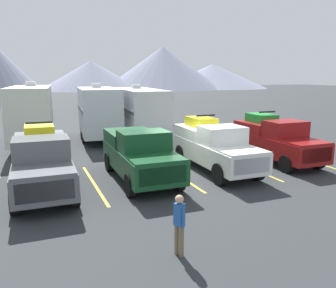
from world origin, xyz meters
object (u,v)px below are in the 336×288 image
camper_trailer_c (140,110)px  person_a (179,221)px  pickup_truck_b (139,153)px  pickup_truck_d (275,139)px  camper_trailer_b (99,111)px  camper_trailer_a (32,113)px  pickup_truck_c (214,145)px  pickup_truck_a (42,160)px

camper_trailer_c → person_a: bearing=-104.5°
pickup_truck_b → pickup_truck_d: pickup_truck_d is taller
camper_trailer_b → camper_trailer_a: bearing=-175.4°
pickup_truck_b → camper_trailer_a: size_ratio=0.66×
pickup_truck_c → pickup_truck_d: size_ratio=1.07×
pickup_truck_b → person_a: bearing=-99.2°
pickup_truck_a → camper_trailer_a: camper_trailer_a is taller
camper_trailer_c → pickup_truck_b: bearing=-107.9°
camper_trailer_a → camper_trailer_c: bearing=2.5°
pickup_truck_a → pickup_truck_d: bearing=1.7°
camper_trailer_a → camper_trailer_b: camper_trailer_a is taller
pickup_truck_a → person_a: pickup_truck_a is taller
camper_trailer_b → person_a: (-1.23, -16.08, -1.12)m
pickup_truck_b → person_a: pickup_truck_b is taller
camper_trailer_b → camper_trailer_c: (2.92, -0.03, -0.05)m
pickup_truck_b → camper_trailer_a: bearing=113.4°
pickup_truck_c → person_a: 8.04m
camper_trailer_c → pickup_truck_d: bearing=-65.1°
pickup_truck_c → camper_trailer_b: (-3.46, 9.55, 0.84)m
camper_trailer_b → camper_trailer_c: camper_trailer_b is taller
pickup_truck_d → camper_trailer_c: 10.25m
pickup_truck_c → pickup_truck_b: bearing=-178.5°
pickup_truck_b → camper_trailer_c: (3.10, 9.62, 0.85)m
camper_trailer_a → person_a: 16.07m
pickup_truck_a → camper_trailer_b: camper_trailer_b is taller
pickup_truck_d → camper_trailer_b: 11.81m
pickup_truck_a → pickup_truck_b: bearing=-0.2°
pickup_truck_d → camper_trailer_a: camper_trailer_a is taller
pickup_truck_a → person_a: (2.84, -6.45, -0.29)m
pickup_truck_b → camper_trailer_b: size_ratio=0.74×
pickup_truck_a → camper_trailer_b: size_ratio=0.77×
pickup_truck_d → camper_trailer_c: bearing=114.9°
person_a → pickup_truck_a: bearing=113.8°
pickup_truck_a → camper_trailer_a: (-0.15, 9.29, 0.91)m
pickup_truck_d → person_a: pickup_truck_d is taller
camper_trailer_a → pickup_truck_d: bearing=-38.1°
person_a → camper_trailer_a: bearing=100.7°
pickup_truck_a → person_a: 7.05m
pickup_truck_a → camper_trailer_b: 10.49m
camper_trailer_c → person_a: camper_trailer_c is taller
pickup_truck_a → camper_trailer_c: (6.98, 9.60, 0.78)m
pickup_truck_b → pickup_truck_d: 7.41m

